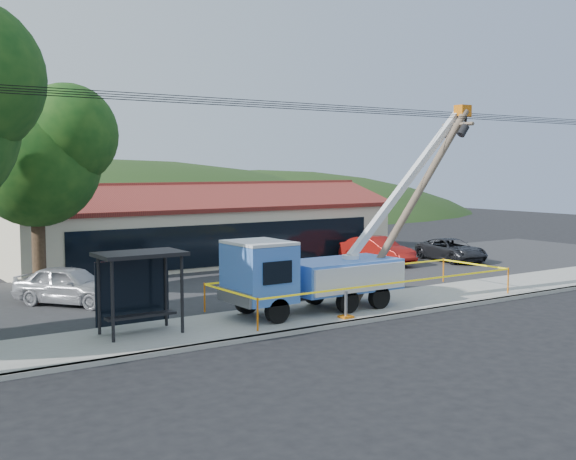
% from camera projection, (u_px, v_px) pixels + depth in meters
% --- Properties ---
extents(ground, '(120.00, 120.00, 0.00)m').
position_uv_depth(ground, '(375.00, 339.00, 23.18)').
color(ground, black).
rests_on(ground, ground).
extents(curb, '(60.00, 0.25, 0.15)m').
position_uv_depth(curb, '(335.00, 325.00, 24.90)').
color(curb, gray).
rests_on(curb, ground).
extents(sidewalk, '(60.00, 4.00, 0.15)m').
position_uv_depth(sidewalk, '(303.00, 316.00, 26.47)').
color(sidewalk, gray).
rests_on(sidewalk, ground).
extents(parking_lot, '(60.00, 12.00, 0.10)m').
position_uv_depth(parking_lot, '(202.00, 287.00, 33.05)').
color(parking_lot, '#28282B').
rests_on(parking_lot, ground).
extents(strip_mall, '(22.50, 8.53, 4.67)m').
position_uv_depth(strip_mall, '(199.00, 230.00, 41.70)').
color(strip_mall, beige).
rests_on(strip_mall, ground).
extents(tree_lot, '(6.30, 5.60, 8.94)m').
position_uv_depth(tree_lot, '(36.00, 150.00, 29.41)').
color(tree_lot, '#332316').
rests_on(tree_lot, ground).
extents(hill_center, '(89.60, 64.00, 32.00)m').
position_uv_depth(hill_center, '(94.00, 221.00, 74.05)').
color(hill_center, '#1F3814').
rests_on(hill_center, ground).
extents(hill_east, '(72.80, 52.00, 26.00)m').
position_uv_depth(hill_east, '(259.00, 214.00, 85.28)').
color(hill_east, '#1F3814').
rests_on(hill_east, ground).
extents(utility_truck, '(11.45, 3.74, 7.99)m').
position_uv_depth(utility_truck, '(311.00, 272.00, 26.84)').
color(utility_truck, black).
rests_on(utility_truck, ground).
extents(leaning_pole, '(6.37, 1.68, 7.93)m').
position_uv_depth(leaning_pole, '(417.00, 195.00, 29.11)').
color(leaning_pole, brown).
rests_on(leaning_pole, ground).
extents(bus_shelter, '(2.77, 1.73, 2.65)m').
position_uv_depth(bus_shelter, '(138.00, 273.00, 23.32)').
color(bus_shelter, black).
rests_on(bus_shelter, ground).
extents(caution_tape, '(12.63, 3.78, 1.09)m').
position_uv_depth(caution_tape, '(367.00, 282.00, 28.67)').
color(caution_tape, '#D3670B').
rests_on(caution_tape, ground).
extents(car_silver, '(4.22, 4.73, 1.55)m').
position_uv_depth(car_silver, '(71.00, 307.00, 28.57)').
color(car_silver, '#ADAEB5').
rests_on(car_silver, ground).
extents(car_red, '(1.97, 4.75, 1.53)m').
position_uv_depth(car_red, '(377.00, 266.00, 40.47)').
color(car_red, '#A21510').
rests_on(car_red, ground).
extents(car_dark, '(2.81, 4.94, 1.30)m').
position_uv_depth(car_dark, '(451.00, 263.00, 41.74)').
color(car_dark, black).
rests_on(car_dark, ground).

